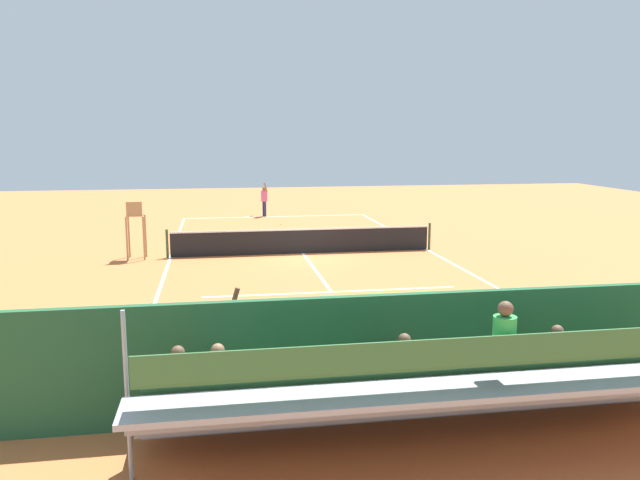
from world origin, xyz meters
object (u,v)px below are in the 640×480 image
(umpire_chair, at_px, (135,224))
(courtside_bench, at_px, (573,351))
(tennis_player, at_px, (264,198))
(equipment_bag, at_px, (492,378))
(bleacher_stand, at_px, (442,389))
(tennis_ball_near, at_px, (281,224))
(tennis_net, at_px, (303,241))
(tennis_racket, at_px, (247,217))
(line_judge, at_px, (234,341))

(umpire_chair, distance_m, courtside_bench, 16.29)
(umpire_chair, xyz_separation_m, tennis_player, (-5.61, -11.24, -0.30))
(courtside_bench, height_order, equipment_bag, courtside_bench)
(bleacher_stand, bearing_deg, umpire_chair, -68.22)
(umpire_chair, bearing_deg, tennis_ball_near, -128.23)
(equipment_bag, height_order, tennis_player, tennis_player)
(courtside_bench, xyz_separation_m, tennis_ball_near, (3.31, -21.05, -0.53))
(equipment_bag, bearing_deg, courtside_bench, -175.58)
(tennis_net, xyz_separation_m, umpire_chair, (6.20, 0.03, 0.81))
(bleacher_stand, relative_size, tennis_player, 4.70)
(umpire_chair, distance_m, tennis_racket, 12.21)
(bleacher_stand, relative_size, line_judge, 4.70)
(equipment_bag, bearing_deg, tennis_ball_near, -85.54)
(bleacher_stand, distance_m, tennis_racket, 26.55)
(bleacher_stand, xyz_separation_m, umpire_chair, (6.11, -15.28, 0.42))
(tennis_player, bearing_deg, line_judge, 84.26)
(bleacher_stand, height_order, courtside_bench, bleacher_stand)
(tennis_net, height_order, courtside_bench, tennis_net)
(umpire_chair, bearing_deg, tennis_net, -179.70)
(umpire_chair, height_order, tennis_racket, umpire_chair)
(courtside_bench, bearing_deg, line_judge, -2.26)
(bleacher_stand, height_order, tennis_player, bleacher_stand)
(tennis_ball_near, bearing_deg, line_judge, 81.84)
(courtside_bench, height_order, line_judge, line_judge)
(bleacher_stand, height_order, tennis_ball_near, bleacher_stand)
(tennis_net, relative_size, bleacher_stand, 1.14)
(equipment_bag, xyz_separation_m, line_judge, (4.63, -0.38, 0.84))
(umpire_chair, distance_m, equipment_bag, 15.52)
(equipment_bag, height_order, line_judge, line_judge)
(umpire_chair, xyz_separation_m, tennis_racket, (-4.65, -11.22, -1.30))
(tennis_ball_near, xyz_separation_m, line_judge, (2.98, 20.80, 0.98))
(tennis_net, bearing_deg, umpire_chair, 0.30)
(umpire_chair, relative_size, tennis_racket, 3.71)
(courtside_bench, relative_size, equipment_bag, 2.00)
(tennis_net, distance_m, courtside_bench, 13.67)
(tennis_net, xyz_separation_m, equipment_bag, (-1.60, 13.40, -0.32))
(tennis_racket, bearing_deg, equipment_bag, 97.30)
(tennis_net, relative_size, courtside_bench, 5.72)
(bleacher_stand, xyz_separation_m, line_judge, (2.93, -2.29, 0.12))
(equipment_bag, height_order, tennis_ball_near, equipment_bag)
(courtside_bench, bearing_deg, umpire_chair, -54.43)
(tennis_racket, bearing_deg, umpire_chair, 67.47)
(bleacher_stand, xyz_separation_m, tennis_racket, (1.45, -26.49, -0.88))
(courtside_bench, xyz_separation_m, tennis_racket, (4.81, -24.46, -0.54))
(tennis_net, height_order, line_judge, line_judge)
(line_judge, bearing_deg, tennis_net, -103.09)
(courtside_bench, height_order, tennis_ball_near, courtside_bench)
(courtside_bench, distance_m, equipment_bag, 1.71)
(courtside_bench, xyz_separation_m, tennis_player, (3.86, -24.48, 0.46))
(courtside_bench, bearing_deg, equipment_bag, 4.42)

